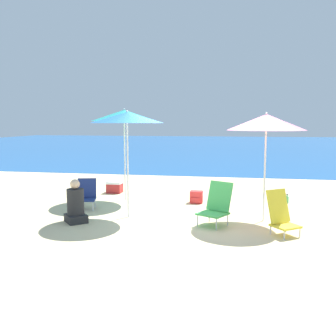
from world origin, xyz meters
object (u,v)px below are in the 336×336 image
beach_umbrella_blue (127,118)px  beach_chair_navy (86,194)px  beach_chair_green (216,204)px  backpack_red (196,197)px  beach_umbrella_teal (124,116)px  beach_umbrella_pink (266,122)px  beach_chair_yellow (281,214)px  backpack_purple (224,195)px  person_seated_near (76,205)px  cooler_box (115,187)px  water_bottle (287,200)px

beach_umbrella_blue → beach_chair_navy: (-1.20, 0.60, -1.76)m
beach_umbrella_blue → beach_chair_green: beach_umbrella_blue is taller
beach_chair_green → backpack_red: bearing=136.1°
beach_umbrella_teal → beach_chair_green: size_ratio=2.80×
beach_umbrella_pink → beach_chair_yellow: size_ratio=2.76×
beach_umbrella_teal → beach_chair_yellow: (3.65, -2.38, -1.82)m
beach_umbrella_pink → backpack_purple: bearing=114.9°
beach_umbrella_teal → beach_chair_green: (2.47, -1.96, -1.78)m
beach_chair_yellow → person_seated_near: 4.00m
person_seated_near → beach_umbrella_blue: bearing=-8.3°
cooler_box → person_seated_near: bearing=-85.5°
person_seated_near → water_bottle: person_seated_near is taller
beach_umbrella_teal → beach_umbrella_pink: bearing=-23.5°
beach_umbrella_blue → beach_chair_yellow: (3.07, -0.70, -1.74)m
backpack_purple → backpack_red: (-0.68, -0.40, 0.00)m
beach_umbrella_blue → cooler_box: 3.46m
beach_chair_yellow → backpack_red: 2.96m
beach_chair_yellow → person_seated_near: person_seated_near is taller
beach_chair_green → backpack_purple: (0.08, 2.33, -0.26)m
beach_umbrella_pink → beach_chair_green: 1.92m
beach_chair_green → beach_chair_yellow: size_ratio=1.05×
person_seated_near → cooler_box: size_ratio=2.11×
beach_umbrella_blue → beach_umbrella_pink: beach_umbrella_blue is taller
beach_chair_green → beach_umbrella_blue: bearing=-159.5°
beach_umbrella_teal → beach_chair_navy: 2.22m
beach_umbrella_blue → beach_umbrella_teal: 1.78m
backpack_purple → person_seated_near: bearing=-137.4°
beach_umbrella_teal → person_seated_near: beach_umbrella_teal is taller
cooler_box → backpack_red: bearing=-21.0°
beach_umbrella_blue → person_seated_near: beach_umbrella_blue is taller
beach_umbrella_pink → backpack_red: bearing=136.7°
beach_umbrella_teal → cooler_box: (-0.60, 0.92, -2.02)m
cooler_box → beach_umbrella_teal: bearing=-56.9°
beach_chair_navy → water_bottle: (4.72, 1.44, -0.26)m
beach_umbrella_teal → beach_chair_navy: beach_umbrella_teal is taller
beach_umbrella_blue → cooler_box: size_ratio=5.42×
beach_umbrella_teal → person_seated_near: 2.95m
backpack_red → cooler_box: size_ratio=0.74×
beach_umbrella_pink → person_seated_near: bearing=-167.9°
beach_chair_navy → backpack_red: (2.48, 1.05, -0.20)m
beach_umbrella_pink → beach_chair_yellow: 1.89m
person_seated_near → water_bottle: (4.45, 2.65, -0.26)m
beach_umbrella_blue → beach_chair_navy: beach_umbrella_blue is taller
beach_umbrella_blue → cooler_box: beach_umbrella_blue is taller
beach_umbrella_pink → backpack_red: beach_umbrella_pink is taller
beach_umbrella_pink → beach_chair_navy: size_ratio=3.17×
person_seated_near → backpack_red: 3.17m
beach_chair_navy → backpack_purple: bearing=10.9°
water_bottle → beach_chair_navy: bearing=-163.1°
beach_chair_navy → cooler_box: size_ratio=1.67×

